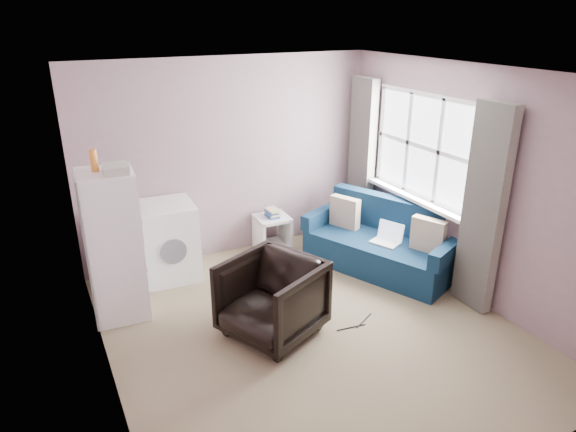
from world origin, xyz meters
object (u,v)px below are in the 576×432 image
at_px(sofa, 383,244).
at_px(side_table, 272,230).
at_px(armchair, 272,295).
at_px(washing_machine, 167,239).
at_px(fridge, 114,245).

bearing_deg(sofa, side_table, 109.33).
distance_m(armchair, sofa, 1.96).
xyz_separation_m(washing_machine, side_table, (1.42, 0.11, -0.21)).
xyz_separation_m(fridge, washing_machine, (0.67, 0.59, -0.31)).
bearing_deg(side_table, sofa, -47.15).
xyz_separation_m(side_table, sofa, (1.00, -1.08, 0.03)).
relative_size(washing_machine, sofa, 0.45).
distance_m(washing_machine, side_table, 1.44).
distance_m(fridge, side_table, 2.27).
bearing_deg(washing_machine, armchair, -67.08).
relative_size(armchair, side_table, 1.49).
height_order(armchair, washing_machine, washing_machine).
relative_size(armchair, sofa, 0.42).
distance_m(fridge, washing_machine, 0.95).
relative_size(side_table, sofa, 0.28).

